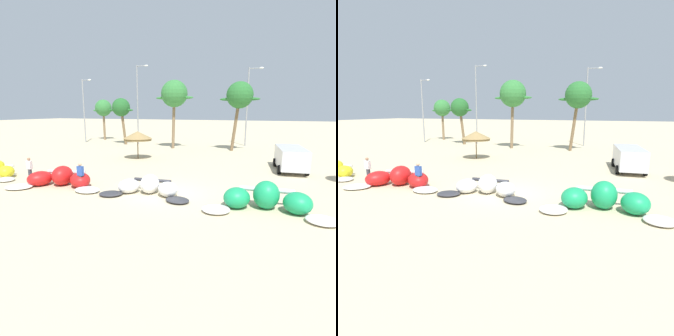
{
  "view_description": "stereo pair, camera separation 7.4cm",
  "coord_description": "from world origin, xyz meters",
  "views": [
    {
      "loc": [
        5.66,
        -14.18,
        4.62
      ],
      "look_at": [
        -0.85,
        2.0,
        1.0
      ],
      "focal_mm": 29.3,
      "sensor_mm": 36.0,
      "label": 1
    },
    {
      "loc": [
        5.73,
        -14.15,
        4.62
      ],
      "look_at": [
        -0.85,
        2.0,
        1.0
      ],
      "focal_mm": 29.3,
      "sensor_mm": 36.0,
      "label": 2
    }
  ],
  "objects": [
    {
      "name": "palm_left_of_gap",
      "position": [
        -6.53,
        18.17,
        6.63
      ],
      "size": [
        4.89,
        3.26,
        8.36
      ],
      "color": "#7F6647",
      "rests_on": "ground"
    },
    {
      "name": "parked_car_second",
      "position": [
        6.67,
        9.26,
        1.09
      ],
      "size": [
        2.57,
        5.16,
        1.84
      ],
      "color": "silver",
      "rests_on": "ground"
    },
    {
      "name": "palm_leftmost",
      "position": [
        -20.94,
        23.91,
        5.04
      ],
      "size": [
        3.98,
        2.65,
        6.47
      ],
      "color": "#7F6647",
      "rests_on": "ground"
    },
    {
      "name": "kite_left_of_center",
      "position": [
        -0.94,
        -0.79,
        0.42
      ],
      "size": [
        5.42,
        2.69,
        1.08
      ],
      "color": "#333338",
      "rests_on": "ground"
    },
    {
      "name": "palm_left",
      "position": [
        -15.01,
        19.67,
        5.04
      ],
      "size": [
        3.78,
        2.52,
        6.42
      ],
      "color": "brown",
      "rests_on": "ground"
    },
    {
      "name": "person_near_kites",
      "position": [
        -5.17,
        -1.31,
        0.82
      ],
      "size": [
        0.36,
        0.24,
        1.62
      ],
      "color": "#383842",
      "rests_on": "ground"
    },
    {
      "name": "ground_plane",
      "position": [
        0.0,
        0.0,
        0.0
      ],
      "size": [
        260.0,
        260.0,
        0.0
      ],
      "primitive_type": "plane",
      "color": "beige"
    },
    {
      "name": "person_by_umbrellas",
      "position": [
        -9.56,
        -1.07,
        0.82
      ],
      "size": [
        0.36,
        0.24,
        1.62
      ],
      "color": "#383842",
      "rests_on": "ground"
    },
    {
      "name": "lamppost_west_center",
      "position": [
        -12.94,
        20.89,
        5.96
      ],
      "size": [
        1.8,
        0.24,
        10.81
      ],
      "color": "gray",
      "rests_on": "ground"
    },
    {
      "name": "beach_umbrella_near_van",
      "position": [
        -7.11,
        9.6,
        2.26
      ],
      "size": [
        2.86,
        2.86,
        2.71
      ],
      "color": "brown",
      "rests_on": "ground"
    },
    {
      "name": "lamppost_east_center",
      "position": [
        1.65,
        24.31,
        5.65
      ],
      "size": [
        1.9,
        0.24,
        10.18
      ],
      "color": "gray",
      "rests_on": "ground"
    },
    {
      "name": "lamppost_west",
      "position": [
        -21.22,
        19.6,
        5.11
      ],
      "size": [
        1.63,
        0.24,
        9.17
      ],
      "color": "gray",
      "rests_on": "ground"
    },
    {
      "name": "palm_center_left",
      "position": [
        1.23,
        18.71,
        6.32
      ],
      "size": [
        4.54,
        3.03,
        7.94
      ],
      "color": "brown",
      "rests_on": "ground"
    },
    {
      "name": "kite_center",
      "position": [
        5.36,
        -1.02,
        0.52
      ],
      "size": [
        6.1,
        2.96,
        1.36
      ],
      "color": "white",
      "rests_on": "ground"
    },
    {
      "name": "kite_left",
      "position": [
        -6.82,
        -1.28,
        0.47
      ],
      "size": [
        6.13,
        3.61,
        1.23
      ],
      "color": "white",
      "rests_on": "ground"
    }
  ]
}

